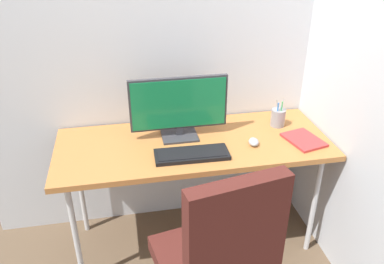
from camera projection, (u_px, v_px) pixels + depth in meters
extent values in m
plane|color=brown|center=(193.00, 238.00, 2.61)|extent=(8.00, 8.00, 0.00)
cube|color=silver|center=(182.00, 13.00, 2.24)|extent=(2.54, 0.04, 2.80)
cube|color=silver|center=(358.00, 26.00, 1.96)|extent=(0.04, 1.59, 2.80)
cube|color=#B27038|center=(194.00, 144.00, 2.27)|extent=(1.57, 0.62, 0.03)
cylinder|color=silver|center=(76.00, 236.00, 2.13)|extent=(0.03, 0.03, 0.71)
cylinder|color=silver|center=(314.00, 205.00, 2.37)|extent=(0.03, 0.03, 0.71)
cylinder|color=silver|center=(80.00, 187.00, 2.52)|extent=(0.03, 0.03, 0.71)
cylinder|color=silver|center=(285.00, 164.00, 2.75)|extent=(0.03, 0.03, 0.71)
cube|color=#4C1E19|center=(235.00, 246.00, 1.46)|extent=(0.40, 0.14, 0.59)
cube|color=#333338|center=(180.00, 136.00, 2.31)|extent=(0.21, 0.17, 0.01)
cube|color=#333338|center=(179.00, 130.00, 2.30)|extent=(0.04, 0.02, 0.06)
cube|color=#333338|center=(179.00, 103.00, 2.22)|extent=(0.56, 0.02, 0.31)
cube|color=#14723F|center=(179.00, 104.00, 2.21)|extent=(0.54, 0.01, 0.29)
cube|color=black|center=(192.00, 154.00, 2.12)|extent=(0.40, 0.16, 0.02)
cube|color=black|center=(192.00, 153.00, 2.11)|extent=(0.37, 0.13, 0.00)
ellipsoid|color=#9EA0A5|center=(254.00, 142.00, 2.22)|extent=(0.07, 0.09, 0.04)
cylinder|color=gray|center=(278.00, 118.00, 2.41)|extent=(0.09, 0.09, 0.11)
cylinder|color=#B2B5BA|center=(278.00, 108.00, 2.38)|extent=(0.04, 0.02, 0.12)
cylinder|color=#B2B5BA|center=(280.00, 108.00, 2.38)|extent=(0.04, 0.02, 0.12)
torus|color=#3FAD59|center=(278.00, 116.00, 2.41)|extent=(0.03, 0.04, 0.01)
cylinder|color=#3FAD59|center=(281.00, 112.00, 2.38)|extent=(0.01, 0.02, 0.14)
cylinder|color=#337FD8|center=(277.00, 112.00, 2.38)|extent=(0.01, 0.02, 0.13)
cube|color=#B23333|center=(304.00, 140.00, 2.26)|extent=(0.22, 0.26, 0.02)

